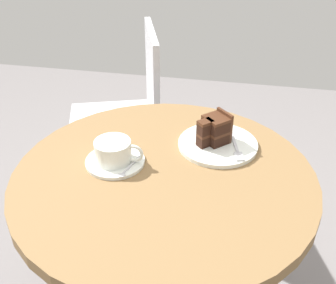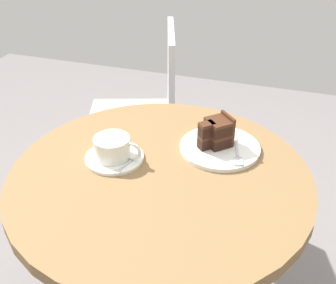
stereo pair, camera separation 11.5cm
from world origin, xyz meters
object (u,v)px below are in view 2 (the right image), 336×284
object	(u,v)px
saucer	(114,158)
teaspoon	(124,166)
coffee_cup	(113,147)
cake_slice	(217,133)
cafe_chair	(149,107)
napkin	(213,149)
cake_plate	(220,148)
fork	(237,153)

from	to	relation	value
saucer	teaspoon	xyz separation A→B (m)	(0.04, -0.04, 0.01)
coffee_cup	cake_slice	distance (m)	0.29
coffee_cup	cafe_chair	size ratio (longest dim) A/B	0.15
coffee_cup	teaspoon	bearing A→B (deg)	-37.79
cake_slice	napkin	size ratio (longest dim) A/B	0.52
napkin	cafe_chair	distance (m)	0.69
coffee_cup	cake_plate	size ratio (longest dim) A/B	0.58
saucer	cafe_chair	distance (m)	0.71
fork	cafe_chair	distance (m)	0.75
cake_slice	fork	size ratio (longest dim) A/B	0.64
coffee_cup	cafe_chair	distance (m)	0.72
cake_slice	cafe_chair	bearing A→B (deg)	127.04
saucer	cake_slice	bearing A→B (deg)	28.62
cafe_chair	teaspoon	bearing A→B (deg)	-3.37
napkin	cake_slice	bearing A→B (deg)	57.07
teaspoon	cafe_chair	world-z (taller)	cafe_chair
fork	napkin	size ratio (longest dim) A/B	0.81
cake_slice	fork	bearing A→B (deg)	-23.42
teaspoon	fork	size ratio (longest dim) A/B	0.67
cake_plate	napkin	bearing A→B (deg)	-155.71
napkin	fork	bearing A→B (deg)	-13.30
saucer	cafe_chair	bearing A→B (deg)	102.26
teaspoon	cafe_chair	size ratio (longest dim) A/B	0.12
napkin	saucer	bearing A→B (deg)	-152.69
teaspoon	cake_plate	distance (m)	0.28
cake_slice	cafe_chair	xyz separation A→B (m)	(-0.40, 0.53, -0.25)
napkin	coffee_cup	bearing A→B (deg)	-152.38
teaspoon	cake_slice	xyz separation A→B (m)	(0.21, 0.17, 0.04)
coffee_cup	cake_slice	xyz separation A→B (m)	(0.25, 0.14, 0.01)
fork	cake_plate	bearing A→B (deg)	-129.10
fork	coffee_cup	bearing A→B (deg)	-84.36
saucer	teaspoon	distance (m)	0.06
coffee_cup	cake_slice	world-z (taller)	cake_slice
saucer	coffee_cup	size ratio (longest dim) A/B	1.21
fork	saucer	bearing A→B (deg)	-84.65
teaspoon	cafe_chair	xyz separation A→B (m)	(-0.19, 0.70, -0.21)
fork	cafe_chair	world-z (taller)	cafe_chair
teaspoon	cake_slice	bearing A→B (deg)	145.63
saucer	coffee_cup	bearing A→B (deg)	-111.87
cake_plate	fork	distance (m)	0.06
fork	cake_slice	bearing A→B (deg)	-127.10
coffee_cup	cafe_chair	bearing A→B (deg)	102.15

